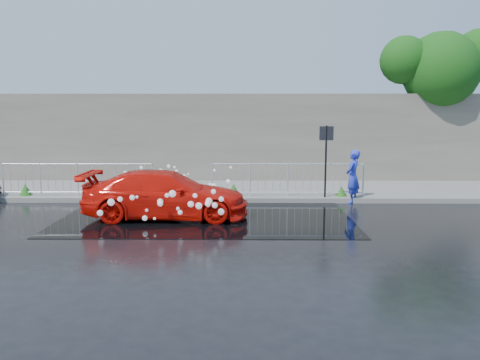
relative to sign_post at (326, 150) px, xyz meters
name	(u,v)px	position (x,y,z in m)	size (l,w,h in m)	color
ground	(185,224)	(-4.20, -3.10, -1.72)	(90.00, 90.00, 0.00)	black
pavement	(202,190)	(-4.20, 1.90, -1.65)	(30.00, 4.00, 0.15)	slate
curb	(197,200)	(-4.20, -0.10, -1.64)	(30.00, 0.25, 0.16)	slate
retaining_wall	(206,137)	(-4.20, 4.10, 0.18)	(30.00, 0.60, 3.50)	#5E584F
puddle	(207,216)	(-3.70, -2.10, -1.72)	(8.00, 5.00, 0.01)	black
sign_post	(326,150)	(0.00, 0.00, 0.00)	(0.45, 0.06, 2.50)	black
tree	(443,66)	(5.36, 4.31, 3.03)	(5.01, 3.08, 6.24)	#332114
railing_left	(78,178)	(-8.20, 0.25, -0.99)	(5.05, 0.05, 1.10)	silver
railing_right	(288,179)	(-1.20, 0.25, -0.99)	(5.05, 0.05, 1.10)	silver
weeds	(193,186)	(-4.48, 1.32, -1.40)	(12.17, 3.93, 0.41)	#1C4B14
water_spray	(172,192)	(-4.71, -1.87, -1.08)	(3.64, 5.48, 1.05)	white
red_car	(166,194)	(-4.82, -2.33, -1.06)	(1.85, 4.55, 1.32)	red
person	(353,177)	(0.87, -0.10, -0.86)	(0.63, 0.41, 1.72)	blue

